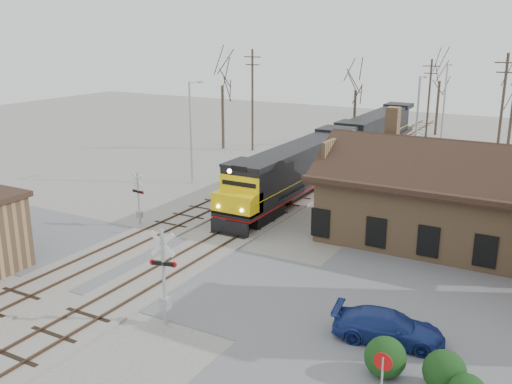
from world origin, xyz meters
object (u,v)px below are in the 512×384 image
locomotive_lead (293,172)px  parked_car (388,327)px  depot (445,204)px  locomotive_trailing (374,132)px

locomotive_lead → parked_car: size_ratio=4.22×
depot → locomotive_trailing: bearing=117.3°
depot → locomotive_lead: depot is taller
locomotive_trailing → parked_car: bearing=-71.1°
locomotive_lead → parked_car: (12.56, -16.78, -1.61)m
depot → locomotive_trailing: (-11.99, 23.23, -0.13)m
depot → locomotive_trailing: size_ratio=0.78×
locomotive_lead → parked_car: locomotive_lead is taller
locomotive_lead → locomotive_trailing: bearing=90.0°
locomotive_lead → depot: bearing=-15.9°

